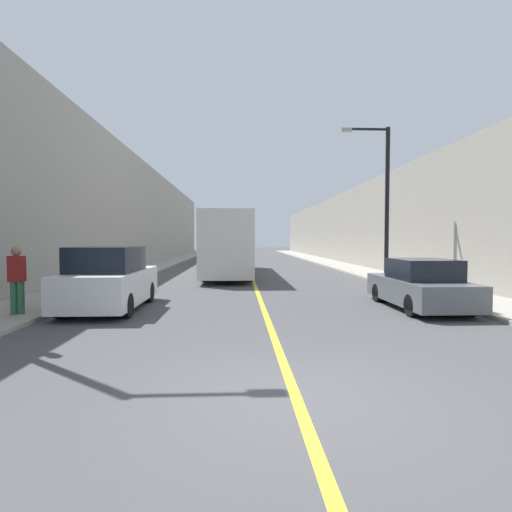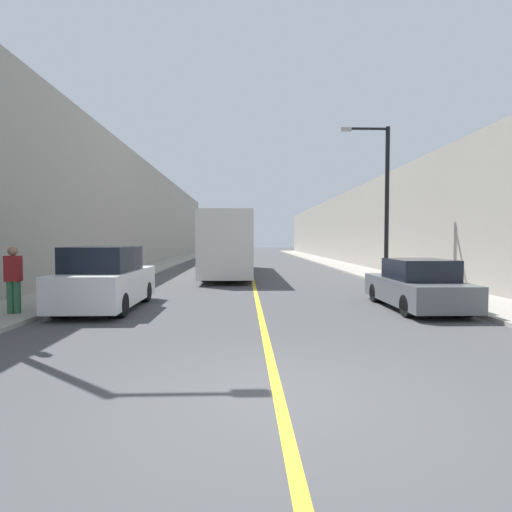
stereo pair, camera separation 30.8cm
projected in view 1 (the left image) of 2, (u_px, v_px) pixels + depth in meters
ground_plane at (296, 399)px, 5.32m from camera, size 200.00×200.00×0.00m
sidewalk_left at (164, 263)px, 34.94m from camera, size 2.58×72.00×0.11m
sidewalk_right at (328, 263)px, 35.59m from camera, size 2.58×72.00×0.11m
building_row_left at (126, 214)px, 34.61m from camera, size 4.00×72.00×8.61m
building_row_right at (365, 228)px, 35.60m from camera, size 4.00×72.00×6.32m
road_center_line at (247, 263)px, 35.26m from camera, size 0.16×72.00×0.01m
bus at (229, 244)px, 24.17m from camera, size 2.60×12.82×3.52m
parked_suv_left at (109, 281)px, 12.06m from camera, size 1.97×4.42×1.91m
car_right_near at (420, 286)px, 12.26m from camera, size 1.86×4.29×1.53m
street_lamp_right at (383, 195)px, 18.77m from camera, size 2.34×0.24×7.26m
pedestrian at (17, 279)px, 10.74m from camera, size 0.40×0.26×1.83m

